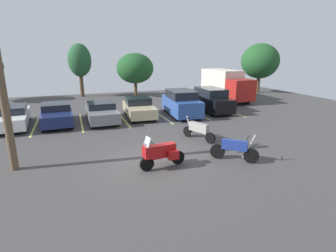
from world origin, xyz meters
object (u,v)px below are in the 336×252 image
object	(u,v)px
motorcycle_second	(235,149)
car_blue	(181,103)
car_white	(12,117)
box_truck	(225,84)
motorcycle_touring	(161,153)
car_grey	(102,112)
car_champagne	(139,108)
car_black	(211,100)
car_navy	(57,114)
utility_pole	(0,78)
motorcycle_third	(198,130)

from	to	relation	value
motorcycle_second	car_blue	size ratio (longest dim) A/B	0.36
motorcycle_second	car_blue	bearing A→B (deg)	82.54
car_white	motorcycle_second	bearing A→B (deg)	-43.02
motorcycle_second	box_truck	world-z (taller)	box_truck
motorcycle_touring	car_grey	size ratio (longest dim) A/B	0.48
car_champagne	car_black	distance (m)	6.09
car_navy	car_champagne	distance (m)	5.75
utility_pole	motorcycle_second	bearing A→B (deg)	-13.97
car_white	box_truck	size ratio (longest dim) A/B	0.73
car_champagne	utility_pole	world-z (taller)	utility_pole
car_grey	car_black	xyz separation A→B (m)	(8.89, 0.43, 0.26)
motorcycle_third	car_blue	world-z (taller)	car_blue
motorcycle_touring	car_navy	size ratio (longest dim) A/B	0.46
motorcycle_second	car_champagne	size ratio (longest dim) A/B	0.38
motorcycle_second	utility_pole	distance (m)	9.96
car_grey	utility_pole	xyz separation A→B (m)	(-4.34, -6.99, 3.10)
car_white	car_champagne	world-z (taller)	car_champagne
motorcycle_second	car_champagne	xyz separation A→B (m)	(-2.00, 9.79, 0.14)
motorcycle_touring	car_champagne	world-z (taller)	motorcycle_touring
car_blue	box_truck	world-z (taller)	box_truck
motorcycle_second	utility_pole	bearing A→B (deg)	166.03
box_truck	car_white	bearing A→B (deg)	-166.81
utility_pole	motorcycle_touring	bearing A→B (deg)	-18.12
motorcycle_touring	box_truck	xyz separation A→B (m)	(11.42, 13.76, 0.90)
car_blue	utility_pole	distance (m)	12.75
car_navy	car_black	world-z (taller)	car_black
motorcycle_touring	utility_pole	bearing A→B (deg)	161.88
car_white	car_grey	bearing A→B (deg)	-5.16
car_navy	car_white	bearing A→B (deg)	175.93
motorcycle_touring	car_grey	world-z (taller)	motorcycle_touring
motorcycle_touring	motorcycle_third	bearing A→B (deg)	42.39
car_champagne	utility_pole	distance (m)	10.82
motorcycle_touring	box_truck	size ratio (longest dim) A/B	0.31
motorcycle_third	utility_pole	bearing A→B (deg)	-173.85
motorcycle_third	car_navy	size ratio (longest dim) A/B	0.47
car_white	box_truck	bearing A→B (deg)	13.19
motorcycle_third	motorcycle_touring	bearing A→B (deg)	-137.61
car_navy	car_blue	size ratio (longest dim) A/B	0.97
car_navy	car_blue	xyz separation A→B (m)	(8.95, -0.42, 0.26)
car_champagne	utility_pole	size ratio (longest dim) A/B	0.61
car_navy	motorcycle_touring	bearing A→B (deg)	-64.50
car_blue	car_white	bearing A→B (deg)	176.98
car_navy	car_black	xyz separation A→B (m)	(11.83, 0.11, 0.24)
car_navy	motorcycle_second	bearing A→B (deg)	-51.08
motorcycle_touring	utility_pole	size ratio (longest dim) A/B	0.28
motorcycle_third	car_blue	size ratio (longest dim) A/B	0.46
motorcycle_touring	motorcycle_third	distance (m)	4.25
car_blue	car_champagne	bearing A→B (deg)	169.04
utility_pole	car_navy	bearing A→B (deg)	79.10
motorcycle_second	car_black	distance (m)	10.53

